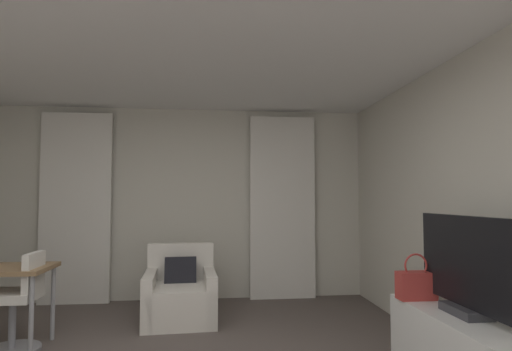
% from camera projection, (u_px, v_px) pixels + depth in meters
% --- Properties ---
extents(wall_window, '(5.12, 0.06, 2.60)m').
position_uv_depth(wall_window, '(183.00, 203.00, 5.69)').
color(wall_window, beige).
rests_on(wall_window, ground).
extents(wall_right, '(0.06, 6.12, 2.60)m').
position_uv_depth(wall_right, '(511.00, 208.00, 2.95)').
color(wall_right, beige).
rests_on(wall_right, ground).
extents(ceiling, '(5.12, 6.12, 0.06)m').
position_uv_depth(ceiling, '(152.00, 9.00, 2.75)').
color(ceiling, white).
rests_on(ceiling, wall_left).
extents(curtain_left_panel, '(0.90, 0.06, 2.50)m').
position_uv_depth(curtain_left_panel, '(76.00, 207.00, 5.41)').
color(curtain_left_panel, silver).
rests_on(curtain_left_panel, ground).
extents(curtain_right_panel, '(0.90, 0.06, 2.50)m').
position_uv_depth(curtain_right_panel, '(283.00, 207.00, 5.70)').
color(curtain_right_panel, silver).
rests_on(curtain_right_panel, ground).
extents(armchair, '(0.83, 0.92, 0.83)m').
position_uv_depth(armchair, '(180.00, 295.00, 4.66)').
color(armchair, silver).
rests_on(armchair, ground).
extents(desk_chair, '(0.48, 0.48, 0.88)m').
position_uv_depth(desk_chair, '(17.00, 308.00, 3.68)').
color(desk_chair, gray).
rests_on(desk_chair, ground).
extents(tv_flatscreen, '(0.20, 1.04, 0.69)m').
position_uv_depth(tv_flatscreen, '(464.00, 268.00, 2.90)').
color(tv_flatscreen, '#333338').
rests_on(tv_flatscreen, tv_console).
extents(handbag_primary, '(0.30, 0.14, 0.37)m').
position_uv_depth(handbag_primary, '(416.00, 284.00, 3.33)').
color(handbag_primary, '#B73833').
rests_on(handbag_primary, tv_console).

